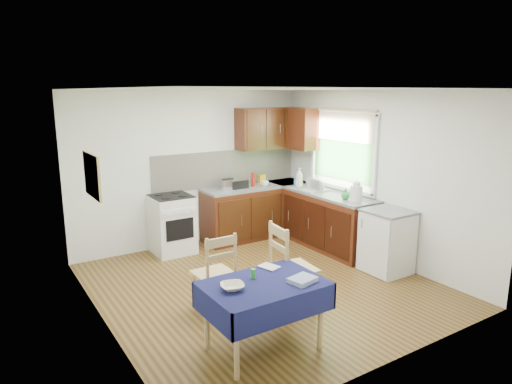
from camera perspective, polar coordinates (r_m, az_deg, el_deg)
floor at (r=6.08m, az=0.83°, el=-11.51°), size 4.20×4.20×0.00m
ceiling at (r=5.56m, az=0.92°, el=12.75°), size 4.00×4.20×0.02m
wall_back at (r=7.50m, az=-8.02°, el=2.96°), size 4.00×0.02×2.50m
wall_front at (r=4.16m, az=17.09°, el=-5.15°), size 4.00×0.02×2.50m
wall_left at (r=4.91m, az=-19.01°, el=-2.63°), size 0.02×4.20×2.50m
wall_right at (r=6.98m, az=14.71°, el=1.96°), size 0.02×4.20×2.50m
base_cabinets at (r=7.65m, az=4.15°, el=-3.06°), size 1.90×2.30×0.86m
worktop_back at (r=7.81m, az=0.01°, el=0.69°), size 1.90×0.60×0.04m
worktop_right at (r=7.30m, az=9.21°, el=-0.31°), size 0.60×1.70×0.04m
worktop_corner at (r=8.17m, az=3.85°, el=1.18°), size 0.60×0.60×0.04m
splashback at (r=7.79m, az=-3.61°, el=3.03°), size 2.70×0.02×0.60m
upper_cabinets at (r=7.93m, az=2.92°, el=7.94°), size 1.20×0.85×0.70m
stove at (r=7.21m, az=-10.44°, el=-3.95°), size 0.60×0.61×0.92m
window at (r=7.39m, az=10.74°, el=5.85°), size 0.04×1.48×1.26m
fridge at (r=6.60m, az=16.05°, el=-5.96°), size 0.58×0.60×0.89m
corkboard at (r=5.13m, az=-19.77°, el=1.93°), size 0.04×0.62×0.47m
dining_table at (r=4.47m, az=0.97°, el=-12.49°), size 1.14×0.78×0.69m
chair_far at (r=5.19m, az=-5.02°, el=-9.83°), size 0.42×0.42×0.96m
chair_near at (r=5.25m, az=4.19°, el=-9.08°), size 0.51×0.51×1.04m
toaster at (r=7.48m, az=-3.54°, el=0.96°), size 0.24×0.15×0.19m
sandwich_press at (r=7.60m, az=-2.31°, el=1.13°), size 0.28×0.25×0.17m
sauce_bottle at (r=7.69m, az=-0.38°, el=1.57°), size 0.05×0.05×0.24m
yellow_packet at (r=7.98m, az=0.72°, el=1.66°), size 0.13×0.10×0.16m
dish_rack at (r=7.45m, az=7.38°, el=0.36°), size 0.42×0.32×0.20m
kettle at (r=6.84m, az=12.44°, el=0.01°), size 0.18×0.18×0.30m
cup at (r=7.72m, az=1.16°, el=1.06°), size 0.12×0.12×0.10m
soap_bottle_a at (r=7.71m, az=5.41°, el=1.86°), size 0.18×0.18×0.32m
soap_bottle_b at (r=7.79m, az=5.16°, el=1.47°), size 0.12×0.12×0.19m
soap_bottle_c at (r=6.90m, az=11.13°, el=-0.26°), size 0.18×0.18×0.16m
plate_bowl at (r=4.28m, az=-2.97°, el=-11.73°), size 0.27×0.27×0.05m
book at (r=4.72m, az=1.08°, el=-9.59°), size 0.20×0.24×0.02m
spice_jar at (r=4.50m, az=-0.35°, el=-10.17°), size 0.05×0.05×0.10m
tea_towel at (r=4.45m, az=5.83°, el=-10.86°), size 0.29×0.24×0.04m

